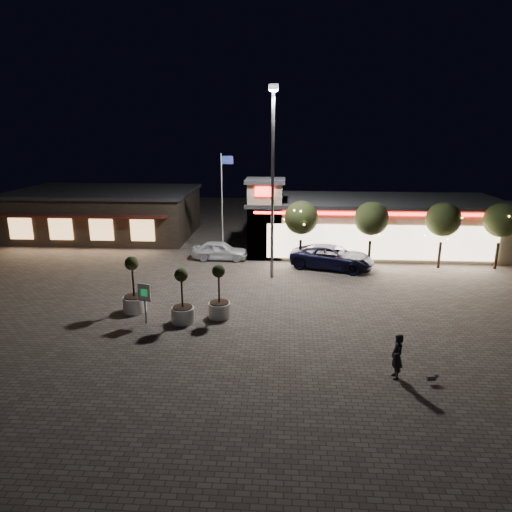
# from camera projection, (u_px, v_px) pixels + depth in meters

# --- Properties ---
(ground) EXTENTS (90.00, 90.00, 0.00)m
(ground) POSITION_uv_depth(u_px,v_px,m) (228.00, 325.00, 23.42)
(ground) COLOR #635A50
(ground) RESTS_ON ground
(retail_building) EXTENTS (20.40, 8.40, 6.10)m
(retail_building) POSITION_uv_depth(u_px,v_px,m) (366.00, 224.00, 37.44)
(retail_building) COLOR tan
(retail_building) RESTS_ON ground
(restaurant_building) EXTENTS (16.40, 11.00, 4.30)m
(restaurant_building) POSITION_uv_depth(u_px,v_px,m) (106.00, 212.00, 42.91)
(restaurant_building) COLOR #382D23
(restaurant_building) RESTS_ON ground
(floodlight_pole) EXTENTS (0.60, 0.40, 12.38)m
(floodlight_pole) POSITION_uv_depth(u_px,v_px,m) (273.00, 173.00, 29.10)
(floodlight_pole) COLOR gray
(floodlight_pole) RESTS_ON ground
(flagpole) EXTENTS (0.95, 0.10, 8.00)m
(flagpole) POSITION_uv_depth(u_px,v_px,m) (223.00, 197.00, 34.76)
(flagpole) COLOR white
(flagpole) RESTS_ON ground
(string_tree_a) EXTENTS (2.42, 2.42, 4.79)m
(string_tree_a) POSITION_uv_depth(u_px,v_px,m) (301.00, 218.00, 32.79)
(string_tree_a) COLOR #332319
(string_tree_a) RESTS_ON ground
(string_tree_b) EXTENTS (2.42, 2.42, 4.79)m
(string_tree_b) POSITION_uv_depth(u_px,v_px,m) (372.00, 219.00, 32.48)
(string_tree_b) COLOR #332319
(string_tree_b) RESTS_ON ground
(string_tree_c) EXTENTS (2.42, 2.42, 4.79)m
(string_tree_c) POSITION_uv_depth(u_px,v_px,m) (443.00, 220.00, 32.17)
(string_tree_c) COLOR #332319
(string_tree_c) RESTS_ON ground
(string_tree_d) EXTENTS (2.42, 2.42, 4.79)m
(string_tree_d) POSITION_uv_depth(u_px,v_px,m) (502.00, 220.00, 31.92)
(string_tree_d) COLOR #332319
(string_tree_d) RESTS_ON ground
(pickup_truck) EXTENTS (6.51, 4.42, 1.66)m
(pickup_truck) POSITION_uv_depth(u_px,v_px,m) (332.00, 257.00, 32.86)
(pickup_truck) COLOR black
(pickup_truck) RESTS_ON ground
(white_sedan) EXTENTS (4.29, 1.83, 1.44)m
(white_sedan) POSITION_uv_depth(u_px,v_px,m) (220.00, 250.00, 35.07)
(white_sedan) COLOR white
(white_sedan) RESTS_ON ground
(pedestrian) EXTENTS (0.52, 0.73, 1.89)m
(pedestrian) POSITION_uv_depth(u_px,v_px,m) (397.00, 357.00, 18.23)
(pedestrian) COLOR black
(pedestrian) RESTS_ON ground
(dog) EXTENTS (0.48, 0.23, 0.26)m
(dog) POSITION_uv_depth(u_px,v_px,m) (433.00, 377.00, 18.01)
(dog) COLOR #59514C
(dog) RESTS_ON ground
(planter_left) EXTENTS (1.28, 1.28, 3.15)m
(planter_left) POSITION_uv_depth(u_px,v_px,m) (134.00, 295.00, 24.95)
(planter_left) COLOR silver
(planter_left) RESTS_ON ground
(planter_mid) EXTENTS (1.19, 1.19, 2.93)m
(planter_mid) POSITION_uv_depth(u_px,v_px,m) (183.00, 306.00, 23.60)
(planter_mid) COLOR silver
(planter_mid) RESTS_ON ground
(planter_right) EXTENTS (1.19, 1.19, 2.92)m
(planter_right) POSITION_uv_depth(u_px,v_px,m) (219.00, 301.00, 24.24)
(planter_right) COLOR silver
(planter_right) RESTS_ON ground
(valet_sign) EXTENTS (0.70, 0.25, 2.15)m
(valet_sign) POSITION_uv_depth(u_px,v_px,m) (144.00, 296.00, 23.28)
(valet_sign) COLOR gray
(valet_sign) RESTS_ON ground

